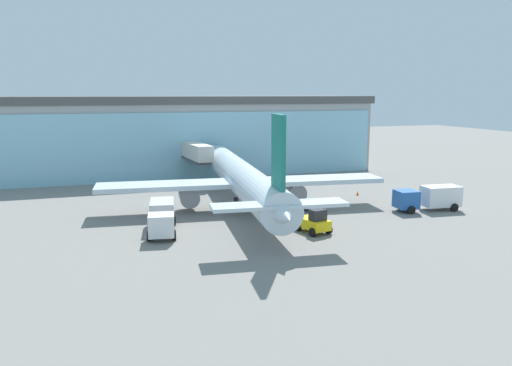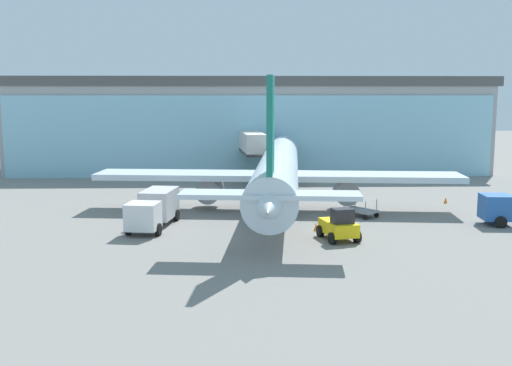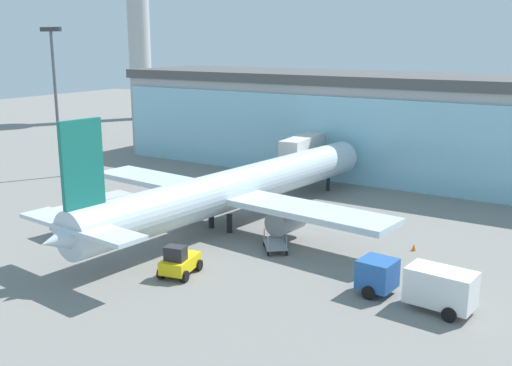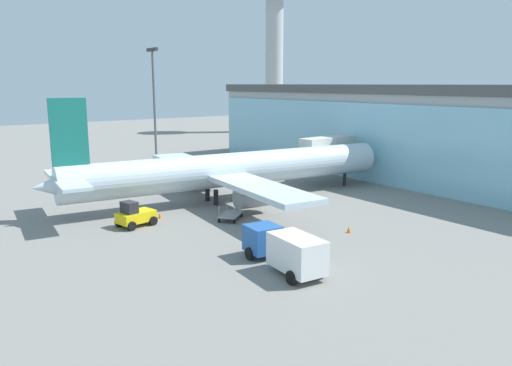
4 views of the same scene
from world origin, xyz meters
name	(u,v)px [view 2 (image 2 of 4)]	position (x,y,z in m)	size (l,w,h in m)	color
ground	(275,229)	(0.00, 0.00, 0.00)	(240.00, 240.00, 0.00)	gray
terminal_building	(249,124)	(0.00, 36.10, 6.10)	(61.93, 17.50, 12.19)	#A2A2A2
jet_bridge	(249,143)	(-0.43, 27.21, 4.34)	(3.11, 14.10, 5.71)	beige
airplane	(278,171)	(1.04, 8.29, 3.30)	(31.61, 39.66, 11.08)	silver
catering_truck	(154,208)	(-9.07, 1.25, 1.47)	(3.58, 7.58, 2.65)	silver
baggage_cart	(360,211)	(7.42, 4.04, 0.50)	(2.98, 3.19, 1.50)	gray
pushback_tug	(339,226)	(4.06, -3.80, 0.97)	(2.70, 3.49, 2.30)	yellow
safety_cone_nose	(316,227)	(2.96, -0.85, 0.28)	(0.36, 0.36, 0.55)	orange
safety_cone_wingtip	(446,200)	(16.81, 9.61, 0.28)	(0.36, 0.36, 0.55)	orange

